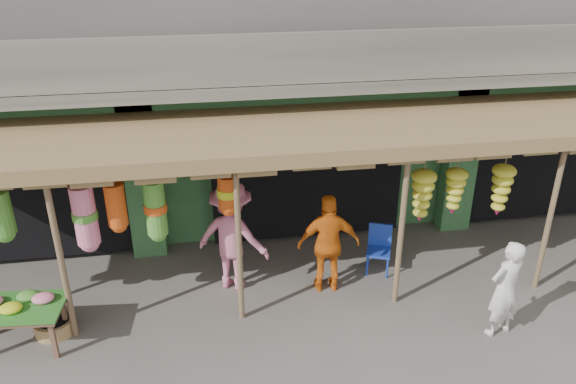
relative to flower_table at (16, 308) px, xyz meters
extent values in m
plane|color=#514C47|center=(4.70, 0.31, -0.66)|extent=(80.00, 80.00, 0.00)
cube|color=#2D6033|center=(4.70, 5.46, 0.84)|extent=(16.00, 5.70, 3.00)
cube|color=gray|center=(4.70, 1.96, 2.54)|extent=(16.00, 0.90, 0.22)
cube|color=gray|center=(4.70, 1.56, 3.04)|extent=(16.00, 0.10, 0.80)
cube|color=#2D6033|center=(4.70, 2.36, 2.19)|extent=(16.00, 0.35, 0.35)
cube|color=yellow|center=(-0.30, 2.28, 2.09)|extent=(1.70, 0.06, 0.55)
cube|color=#B21414|center=(-0.30, 2.24, 2.09)|extent=(1.30, 0.02, 0.30)
cube|color=black|center=(-0.30, 3.31, 0.69)|extent=(3.60, 2.00, 2.50)
cube|color=black|center=(4.70, 3.31, 0.69)|extent=(3.60, 2.00, 2.50)
cube|color=black|center=(9.70, 3.31, 0.69)|extent=(3.60, 2.00, 2.50)
cube|color=#2D6033|center=(1.70, 2.36, 0.84)|extent=(0.60, 0.35, 3.00)
cube|color=#2D6033|center=(7.70, 2.36, 0.84)|extent=(0.60, 0.35, 3.00)
cylinder|color=brown|center=(0.70, 0.11, 0.64)|extent=(0.09, 0.09, 2.60)
cylinder|color=brown|center=(3.20, 0.11, 0.64)|extent=(0.09, 0.09, 2.60)
cylinder|color=brown|center=(5.70, 0.11, 0.64)|extent=(0.09, 0.09, 2.60)
cylinder|color=brown|center=(8.20, 0.11, 0.64)|extent=(0.09, 0.09, 2.60)
cylinder|color=brown|center=(4.45, 0.11, 1.84)|extent=(12.90, 0.08, 0.08)
cylinder|color=brown|center=(1.70, 0.51, 1.69)|extent=(5.50, 0.06, 0.06)
cube|color=brown|center=(4.70, 1.21, 2.02)|extent=(14.00, 2.70, 0.22)
cube|color=brown|center=(0.52, -0.35, -0.36)|extent=(0.07, 0.07, 0.60)
cube|color=brown|center=(0.57, 0.21, -0.36)|extent=(0.07, 0.07, 0.60)
cube|color=brown|center=(-0.02, -0.02, -0.02)|extent=(1.37, 0.86, 0.06)
cube|color=#26661E|center=(-0.02, -0.02, 0.03)|extent=(1.42, 0.91, 0.03)
ellipsoid|color=yellow|center=(-0.02, -0.11, 0.09)|extent=(0.31, 0.26, 0.13)
ellipsoid|color=pink|center=(0.37, 0.06, 0.09)|extent=(0.31, 0.26, 0.13)
ellipsoid|color=#539E34|center=(0.14, 0.15, 0.09)|extent=(0.31, 0.26, 0.13)
cylinder|color=#1A36A9|center=(5.46, 0.91, -0.46)|extent=(0.03, 0.03, 0.39)
cylinder|color=#1A36A9|center=(5.79, 0.78, -0.46)|extent=(0.03, 0.03, 0.39)
cylinder|color=#1A36A9|center=(5.59, 1.23, -0.46)|extent=(0.03, 0.03, 0.39)
cylinder|color=#1A36A9|center=(5.92, 1.10, -0.46)|extent=(0.03, 0.03, 0.39)
cube|color=#1A36A9|center=(5.69, 1.01, -0.25)|extent=(0.53, 0.53, 0.05)
cube|color=#1A36A9|center=(5.76, 1.19, -0.01)|extent=(0.39, 0.19, 0.44)
cylinder|color=#926741|center=(0.39, 0.24, -0.54)|extent=(0.64, 0.64, 0.23)
imported|color=silver|center=(6.96, -0.89, 0.13)|extent=(0.65, 0.52, 1.56)
imported|color=orange|center=(4.70, 0.65, 0.21)|extent=(1.05, 0.50, 1.74)
imported|color=#C56884|center=(3.15, 1.02, 0.30)|extent=(1.42, 1.19, 1.91)
camera|label=1|loc=(2.72, -7.04, 4.87)|focal=35.00mm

